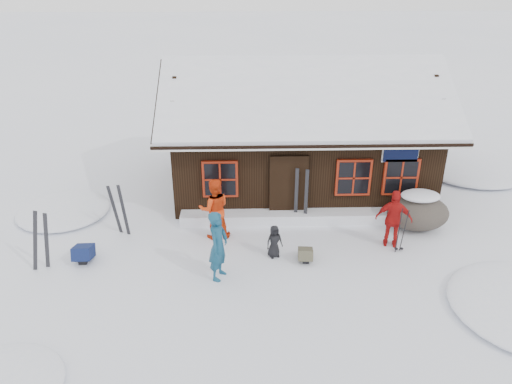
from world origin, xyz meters
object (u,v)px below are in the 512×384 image
skier_crouched (274,241)px  ski_pair_left (41,241)px  skier_orange_right (394,219)px  skier_teal (218,246)px  skier_orange_left (214,209)px  backpack_olive (305,256)px  ski_poles (401,231)px  boulder (418,212)px  backpack_blue (84,255)px

skier_crouched → ski_pair_left: 5.89m
skier_orange_right → skier_teal: bearing=32.1°
skier_crouched → ski_pair_left: ski_pair_left is taller
skier_orange_left → skier_crouched: 1.97m
skier_orange_left → backpack_olive: bearing=144.0°
ski_poles → ski_pair_left: bearing=-176.6°
skier_crouched → ski_pair_left: size_ratio=0.54×
skier_crouched → boulder: (4.25, 1.40, 0.07)m
skier_teal → ski_poles: size_ratio=1.37×
skier_crouched → backpack_olive: 0.90m
backpack_blue → backpack_olive: (5.79, -0.17, -0.03)m
ski_poles → skier_teal: bearing=-167.8°
skier_crouched → backpack_blue: size_ratio=1.47×
ski_pair_left → backpack_olive: size_ratio=3.35×
boulder → ski_poles: size_ratio=1.35×
skier_orange_left → boulder: 5.88m
boulder → ski_pair_left: ski_pair_left is taller
skier_crouched → backpack_olive: size_ratio=1.81×
skier_orange_left → ski_pair_left: skier_orange_left is taller
skier_teal → ski_pair_left: (-4.45, 0.50, -0.11)m
skier_teal → boulder: skier_teal is taller
ski_pair_left → backpack_blue: bearing=20.3°
ski_pair_left → ski_poles: 9.27m
skier_orange_right → backpack_blue: size_ratio=2.66×
skier_crouched → boulder: boulder is taller
skier_teal → skier_crouched: 1.74m
skier_teal → skier_crouched: skier_teal is taller
skier_orange_left → skier_orange_right: (4.85, -0.62, -0.06)m
skier_teal → ski_poles: bearing=-57.6°
ski_poles → skier_crouched: bearing=-177.5°
boulder → backpack_olive: bearing=-154.6°
skier_teal → skier_crouched: size_ratio=1.99×
skier_teal → skier_orange_right: 4.85m
skier_orange_right → skier_orange_left: bearing=8.8°
skier_orange_left → boulder: (5.86, 0.34, -0.36)m
skier_orange_left → skier_crouched: skier_orange_left is taller
backpack_olive → skier_teal: bearing=-158.3°
boulder → skier_orange_right: bearing=-136.5°
skier_orange_left → ski_pair_left: size_ratio=1.06×
skier_orange_right → boulder: bearing=-120.4°
skier_crouched → backpack_olive: skier_crouched is taller
ski_pair_left → boulder: bearing=10.1°
skier_orange_right → ski_poles: size_ratio=1.25×
skier_orange_right → ski_pair_left: skier_orange_right is taller
skier_orange_right → boulder: 1.42m
skier_orange_right → backpack_olive: 2.63m
skier_crouched → ski_poles: 3.40m
skier_orange_left → ski_poles: bearing=162.0°
skier_crouched → backpack_blue: (-4.99, -0.07, -0.29)m
skier_orange_right → ski_pair_left: (-9.11, -0.84, -0.03)m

